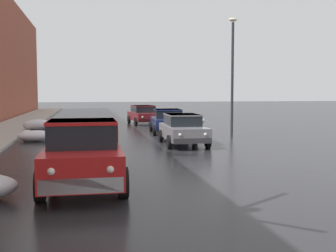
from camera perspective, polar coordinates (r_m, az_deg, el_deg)
name	(u,v)px	position (r m, az deg, el deg)	size (l,w,h in m)	color
snow_bank_near_corner_left	(34,136)	(21.60, -17.79, -1.30)	(1.80, 0.99, 0.57)	white
snow_bank_along_left_kerb	(185,121)	(29.52, 2.32, 0.68)	(2.89, 1.34, 0.79)	white
snow_bank_near_corner_right	(172,118)	(33.70, 0.50, 1.04)	(2.14, 1.09, 0.69)	white
snow_bank_along_right_kerb	(39,125)	(27.58, -17.26, 0.11)	(1.81, 1.07, 0.72)	white
pickup_truck_red_approaching_near_lane	(83,152)	(11.01, -11.51, -3.56)	(2.10, 5.16, 1.76)	red
sedan_grey_parked_kerbside_close	(183,129)	(19.27, 2.04, -0.36)	(1.97, 4.15, 1.42)	slate
sedan_darkblue_parked_kerbside_mid	(168,120)	(24.77, -0.05, 0.76)	(2.19, 4.08, 1.42)	navy
sedan_maroon_parked_far_down_block	(143,114)	(31.80, -3.40, 1.62)	(2.20, 4.43, 1.42)	maroon
street_lamp_post	(232,71)	(22.96, 8.79, 7.41)	(0.44, 0.24, 6.40)	#28282D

